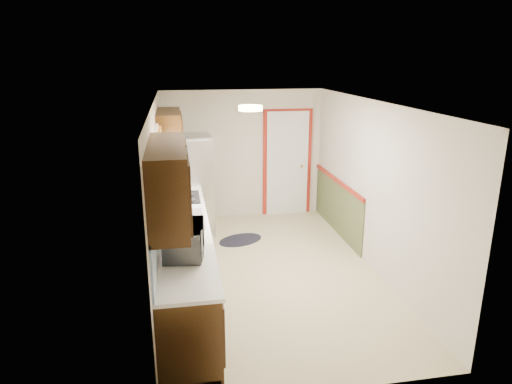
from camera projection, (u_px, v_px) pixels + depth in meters
name	position (u px, v px, depth m)	size (l,w,h in m)	color
room_shell	(270.00, 192.00, 6.23)	(3.20, 5.20, 2.52)	#C7BA8C
kitchen_run	(180.00, 232.00, 5.86)	(0.63, 4.00, 2.20)	#341E0B
back_wall_trim	(298.00, 172.00, 8.57)	(1.12, 2.30, 2.08)	maroon
ceiling_fixture	(250.00, 108.00, 5.66)	(0.30, 0.30, 0.06)	#FFD88C
microwave	(184.00, 237.00, 4.83)	(0.61, 0.34, 0.41)	white
refrigerator	(191.00, 185.00, 7.81)	(0.76, 0.74, 1.72)	#B7B7BC
rug	(240.00, 240.00, 7.69)	(0.78, 0.50, 0.01)	black
cooktop	(182.00, 198.00, 6.81)	(0.53, 0.63, 0.02)	black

